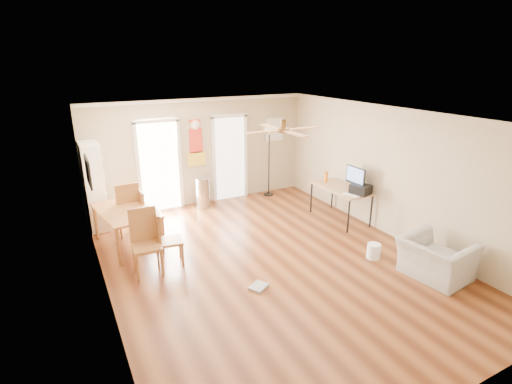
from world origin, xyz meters
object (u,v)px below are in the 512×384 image
computer_desk (340,204)px  wastebasket_a (374,251)px  dining_chair_right_a (152,213)px  trash_can (203,193)px  dining_chair_right_b (170,238)px  dining_table (127,228)px  torchiere_lamp (269,162)px  bookshelf (94,186)px  printer (361,189)px  armchair (436,259)px  dining_chair_near (146,243)px  dining_chair_far (127,208)px

computer_desk → wastebasket_a: size_ratio=5.04×
dining_chair_right_a → trash_can: dining_chair_right_a is taller
computer_desk → dining_chair_right_a: bearing=163.8°
dining_chair_right_b → computer_desk: (3.95, 0.22, -0.12)m
dining_table → trash_can: (2.02, 1.31, -0.01)m
torchiere_lamp → wastebasket_a: torchiere_lamp is taller
dining_chair_right_a → dining_table: bearing=117.5°
bookshelf → dining_chair_right_b: bearing=-79.0°
printer → wastebasket_a: printer is taller
torchiere_lamp → wastebasket_a: (-0.02, -3.94, -0.76)m
torchiere_lamp → bookshelf: bearing=-178.8°
trash_can → computer_desk: bearing=-41.1°
armchair → printer: bearing=-14.5°
wastebasket_a → bookshelf: bearing=137.9°
bookshelf → dining_table: bearing=-83.6°
dining_chair_near → wastebasket_a: size_ratio=4.00×
bookshelf → torchiere_lamp: bookshelf is taller
dining_chair_near → armchair: size_ratio=1.08×
computer_desk → printer: printer is taller
dining_table → computer_desk: size_ratio=1.08×
computer_desk → dining_table: bearing=169.3°
dining_chair_far → printer: bearing=152.3°
dining_chair_far → torchiere_lamp: (3.78, 0.75, 0.34)m
dining_chair_right_b → dining_chair_near: dining_chair_near is taller
trash_can → wastebasket_a: size_ratio=2.67×
dining_chair_far → torchiere_lamp: bearing=-172.9°
dining_table → dining_chair_right_a: size_ratio=1.55×
bookshelf → computer_desk: (4.89, -2.10, -0.55)m
dining_chair_right_b → trash_can: 2.81m
dining_chair_far → dining_table: bearing=75.1°
dining_chair_right_a → trash_can: bearing=-56.0°
dining_chair_right_a → bookshelf: bearing=44.0°
bookshelf → dining_chair_near: (0.50, -2.47, -0.37)m
wastebasket_a → dining_chair_far: bearing=139.7°
dining_chair_right_b → computer_desk: bearing=-77.7°
dining_chair_right_a → dining_chair_far: bearing=55.0°
dining_chair_far → dining_chair_right_b: bearing=100.5°
dining_chair_near → dining_chair_right_b: bearing=21.5°
dining_chair_right_a → printer: size_ratio=2.53×
torchiere_lamp → dining_chair_near: bearing=-145.9°
bookshelf → computer_desk: bearing=-34.3°
dining_chair_right_b → printer: bearing=-85.0°
dining_chair_right_b → trash_can: dining_chair_right_b is taller
dining_chair_right_b → wastebasket_a: bearing=-105.6°
bookshelf → dining_chair_far: bearing=-63.5°
dining_chair_right_b → printer: dining_chair_right_b is taller
dining_chair_far → armchair: size_ratio=1.10×
bookshelf → printer: size_ratio=4.81×
bookshelf → dining_chair_right_a: 1.42m
dining_chair_right_b → torchiere_lamp: torchiere_lamp is taller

